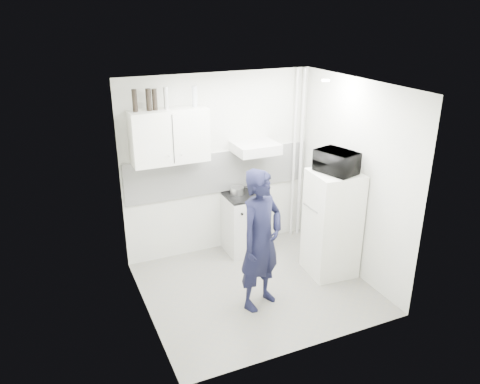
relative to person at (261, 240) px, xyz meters
name	(u,v)px	position (x,y,z in m)	size (l,w,h in m)	color
floor	(256,288)	(0.10, 0.32, -0.87)	(2.80, 2.80, 0.00)	slate
ceiling	(259,86)	(0.10, 0.32, 1.73)	(2.80, 2.80, 0.00)	white
wall_back	(219,165)	(0.10, 1.57, 0.43)	(2.80, 2.80, 0.00)	beige
wall_left	(141,215)	(-1.30, 0.32, 0.43)	(2.60, 2.60, 0.00)	beige
wall_right	(353,179)	(1.50, 0.32, 0.43)	(2.60, 2.60, 0.00)	beige
person	(261,240)	(0.00, 0.00, 0.00)	(0.63, 0.42, 1.74)	black
stove	(244,224)	(0.37, 1.32, -0.44)	(0.54, 0.54, 0.86)	beige
fridge	(332,224)	(1.20, 0.30, -0.15)	(0.60, 0.60, 1.44)	silver
stove_top	(244,196)	(0.37, 1.32, 0.01)	(0.52, 0.52, 0.03)	black
saucepan	(237,190)	(0.30, 1.39, 0.08)	(0.19, 0.19, 0.11)	silver
microwave	(337,162)	(1.20, 0.30, 0.71)	(0.35, 0.51, 0.28)	black
bottle_a	(135,101)	(-1.06, 1.39, 1.47)	(0.06, 0.06, 0.27)	black
bottle_b	(149,100)	(-0.88, 1.39, 1.47)	(0.07, 0.07, 0.27)	black
bottle_c	(155,100)	(-0.81, 1.39, 1.46)	(0.06, 0.06, 0.26)	black
bottle_d	(166,98)	(-0.67, 1.39, 1.47)	(0.06, 0.06, 0.28)	silver
bottle_e	(195,96)	(-0.29, 1.39, 1.47)	(0.07, 0.07, 0.27)	#B2B7BC
upper_cabinet	(169,136)	(-0.65, 1.39, 0.98)	(1.00, 0.35, 0.70)	silver
range_hood	(255,148)	(0.55, 1.32, 0.70)	(0.60, 0.50, 0.14)	beige
backsplash	(220,172)	(0.10, 1.55, 0.33)	(2.74, 0.03, 0.60)	white
pipe_a	(301,156)	(1.40, 1.49, 0.43)	(0.05, 0.05, 2.60)	beige
pipe_b	(294,157)	(1.28, 1.49, 0.43)	(0.04, 0.04, 2.60)	beige
ceiling_spot_fixture	(326,80)	(1.10, 0.52, 1.70)	(0.10, 0.10, 0.02)	white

